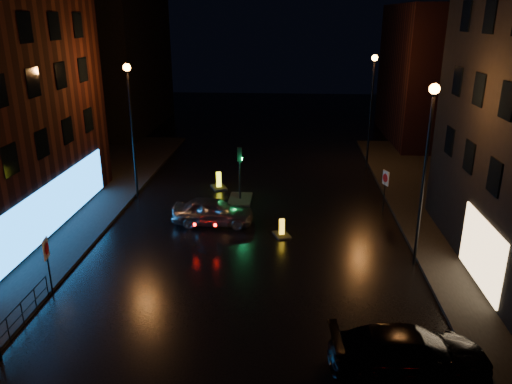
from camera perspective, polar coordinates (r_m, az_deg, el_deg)
ground at (r=19.04m, az=-2.42°, el=-15.89°), size 120.00×120.00×0.00m
building_far_left at (r=53.62m, az=-16.01°, el=14.51°), size 8.00×16.00×14.00m
building_far_right at (r=49.45m, az=19.87°, el=12.58°), size 8.00×14.00×12.00m
street_lamp_lfar at (r=31.42m, az=-14.15°, el=8.93°), size 0.44×0.44×8.37m
street_lamp_rnear at (r=22.88m, az=19.00°, el=4.64°), size 0.44×0.44×8.37m
street_lamp_rfar at (r=38.27m, az=13.11°, el=10.83°), size 0.44×0.44×8.37m
traffic_signal at (r=31.38m, az=-1.83°, el=-0.07°), size 1.40×2.40×3.45m
guard_railing at (r=20.25m, az=-26.59°, el=-13.31°), size 0.05×6.04×1.00m
silver_hatchback at (r=27.83m, az=-4.94°, el=-2.20°), size 4.48×1.84×1.52m
dark_sedan at (r=17.64m, az=17.19°, el=-17.10°), size 5.38×2.55×1.52m
bollard_near at (r=26.50m, az=2.96°, el=-4.60°), size 1.07×1.27×0.95m
bollard_far at (r=33.74m, az=-4.27°, el=0.85°), size 1.30×1.52×1.13m
road_sign_left at (r=22.07m, az=-22.80°, el=-6.51°), size 0.18×0.62×2.55m
road_sign_right at (r=29.87m, az=14.57°, el=1.16°), size 0.27×0.60×2.58m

